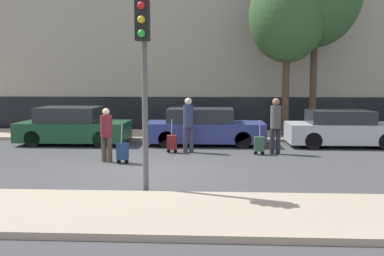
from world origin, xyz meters
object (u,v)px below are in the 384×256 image
(parked_car_0, at_px, (73,127))
(parked_car_1, at_px, (204,128))
(trolley_center, at_px, (172,142))
(bare_tree_down_street, at_px, (287,16))
(parked_car_2, at_px, (342,129))
(pedestrian_left, at_px, (106,132))
(traffic_light, at_px, (143,59))
(trolley_left, at_px, (123,151))
(pedestrian_right, at_px, (276,122))
(pedestrian_center, at_px, (188,121))
(trolley_right, at_px, (259,144))

(parked_car_0, distance_m, parked_car_1, 4.92)
(parked_car_0, xyz_separation_m, trolley_center, (3.92, -1.81, -0.30))
(trolley_center, height_order, bare_tree_down_street, bare_tree_down_street)
(parked_car_2, height_order, pedestrian_left, pedestrian_left)
(traffic_light, bearing_deg, pedestrian_left, 115.91)
(parked_car_1, height_order, bare_tree_down_street, bare_tree_down_street)
(parked_car_2, distance_m, traffic_light, 9.49)
(parked_car_1, distance_m, traffic_light, 7.47)
(pedestrian_left, relative_size, trolley_left, 1.39)
(pedestrian_right, height_order, bare_tree_down_street, bare_tree_down_street)
(pedestrian_center, relative_size, pedestrian_right, 1.00)
(trolley_center, bearing_deg, parked_car_0, 155.14)
(pedestrian_left, xyz_separation_m, trolley_center, (1.75, 1.69, -0.54))
(pedestrian_left, distance_m, traffic_light, 4.35)
(pedestrian_right, bearing_deg, pedestrian_left, -178.39)
(parked_car_2, relative_size, bare_tree_down_street, 0.59)
(parked_car_1, xyz_separation_m, traffic_light, (-1.05, -7.06, 2.19))
(trolley_center, bearing_deg, traffic_light, -90.51)
(parked_car_1, xyz_separation_m, trolley_right, (1.84, -2.05, -0.29))
(parked_car_0, relative_size, pedestrian_right, 2.21)
(parked_car_2, xyz_separation_m, pedestrian_center, (-5.50, -1.61, 0.42))
(pedestrian_left, bearing_deg, pedestrian_right, -140.54)
(pedestrian_center, height_order, trolley_right, pedestrian_center)
(parked_car_1, relative_size, traffic_light, 1.10)
(parked_car_1, distance_m, trolley_right, 2.77)
(bare_tree_down_street, bearing_deg, trolley_center, -138.33)
(pedestrian_left, bearing_deg, parked_car_0, -36.72)
(pedestrian_center, bearing_deg, parked_car_2, 2.55)
(pedestrian_center, bearing_deg, trolley_center, -179.94)
(trolley_left, relative_size, trolley_center, 1.01)
(parked_car_1, height_order, pedestrian_right, pedestrian_right)
(pedestrian_right, relative_size, bare_tree_down_street, 0.27)
(parked_car_1, relative_size, trolley_center, 3.87)
(pedestrian_center, distance_m, pedestrian_right, 2.84)
(parked_car_1, relative_size, parked_car_2, 1.09)
(traffic_light, bearing_deg, bare_tree_down_street, 64.28)
(pedestrian_center, bearing_deg, trolley_right, -21.73)
(trolley_left, height_order, trolley_right, trolley_left)
(parked_car_1, bearing_deg, bare_tree_down_street, 30.85)
(pedestrian_left, xyz_separation_m, bare_tree_down_street, (6.05, 5.52, 4.07))
(parked_car_1, xyz_separation_m, pedestrian_right, (2.37, -1.90, 0.40))
(parked_car_2, xyz_separation_m, pedestrian_right, (-2.66, -1.78, 0.42))
(pedestrian_left, relative_size, trolley_center, 1.41)
(trolley_center, bearing_deg, pedestrian_left, -135.99)
(parked_car_0, bearing_deg, pedestrian_center, -20.71)
(pedestrian_right, distance_m, traffic_light, 6.44)
(parked_car_1, distance_m, pedestrian_center, 1.84)
(parked_car_1, xyz_separation_m, pedestrian_center, (-0.47, -1.73, 0.40))
(traffic_light, bearing_deg, trolley_right, 59.99)
(parked_car_2, bearing_deg, trolley_right, -148.78)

